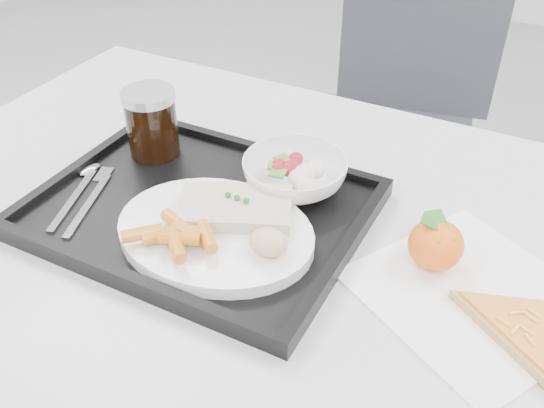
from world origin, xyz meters
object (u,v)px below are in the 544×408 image
dinner_plate (215,232)px  chair (401,102)px  salad_bowl (295,174)px  tray (200,210)px  table (268,255)px  pizza_slice (531,328)px  tangerine (436,244)px  cola_glass (152,122)px

dinner_plate → chair: bearing=91.0°
dinner_plate → salad_bowl: size_ratio=1.78×
tray → salad_bowl: salad_bowl is taller
table → dinner_plate: (-0.03, -0.08, 0.09)m
pizza_slice → tangerine: bearing=154.1°
tray → dinner_plate: 0.07m
tangerine → salad_bowl: bearing=165.9°
cola_glass → tangerine: cola_glass is taller
salad_bowl → tangerine: tangerine is taller
dinner_plate → cola_glass: 0.25m
dinner_plate → pizza_slice: 0.40m
chair → pizza_slice: (0.41, -0.89, 0.22)m
tray → cola_glass: size_ratio=4.17×
pizza_slice → salad_bowl: bearing=161.4°
table → dinner_plate: bearing=-112.1°
chair → cola_glass: 0.86m
chair → tray: 0.91m
cola_glass → pizza_slice: 0.61m
pizza_slice → cola_glass: bearing=170.1°
tangerine → pizza_slice: size_ratio=0.39×
chair → tangerine: bearing=-71.3°
dinner_plate → tangerine: 0.28m
salad_bowl → table: bearing=-96.8°
tray → cola_glass: 0.18m
dinner_plate → cola_glass: (-0.20, 0.14, 0.05)m
chair → cola_glass: (-0.18, -0.79, 0.28)m
chair → dinner_plate: chair is taller
chair → salad_bowl: size_ratio=6.11×
tray → salad_bowl: 0.15m
tangerine → chair: bearing=108.7°
chair → pizza_slice: chair is taller
chair → tangerine: size_ratio=10.96×
chair → tray: bearing=-92.6°
chair → salad_bowl: 0.82m
dinner_plate → pizza_slice: (0.40, 0.03, -0.01)m
salad_bowl → pizza_slice: size_ratio=0.69×
dinner_plate → table: bearing=67.9°
salad_bowl → tangerine: 0.23m
salad_bowl → tangerine: bearing=-14.1°
tray → dinner_plate: size_ratio=1.67×
cola_glass → salad_bowl: bearing=3.7°
tangerine → tray: bearing=-171.4°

